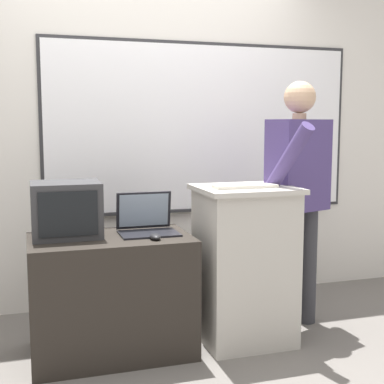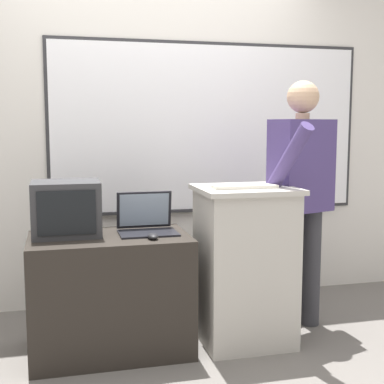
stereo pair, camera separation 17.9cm
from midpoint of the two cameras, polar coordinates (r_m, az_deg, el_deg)
name	(u,v)px [view 1 (the left image)]	position (r m, az deg, el deg)	size (l,w,h in m)	color
ground_plane	(197,378)	(3.05, -1.26, -19.28)	(30.00, 30.00, 0.00)	slate
back_wall	(144,121)	(4.08, -6.41, 7.57)	(6.40, 0.17, 2.78)	silver
lectern_podium	(244,264)	(3.37, 4.10, -7.68)	(0.59, 0.53, 0.98)	#BCB7AD
side_desk	(112,295)	(3.27, -10.17, -10.81)	(0.94, 0.57, 0.71)	#28231E
person_presenter	(298,188)	(3.57, 9.84, 0.41)	(0.58, 0.62, 1.64)	#333338
laptop	(146,221)	(3.27, -6.49, -3.06)	(0.35, 0.29, 0.24)	black
wireless_keyboard	(245,186)	(3.21, 4.11, 0.60)	(0.39, 0.11, 0.02)	beige
computer_mouse_by_laptop	(155,237)	(3.06, -5.62, -4.78)	(0.06, 0.10, 0.03)	black
crt_monitor	(66,209)	(3.22, -14.86, -1.81)	(0.39, 0.35, 0.32)	#333335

